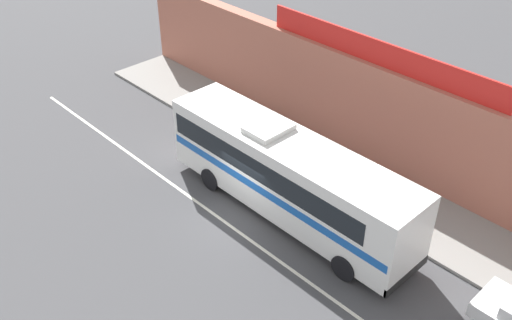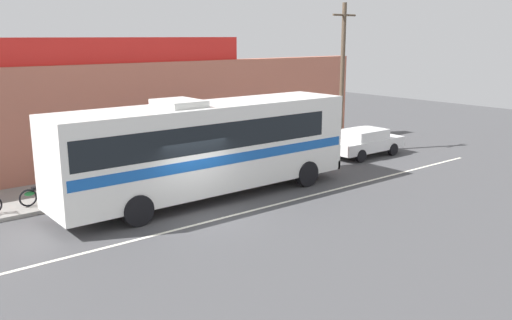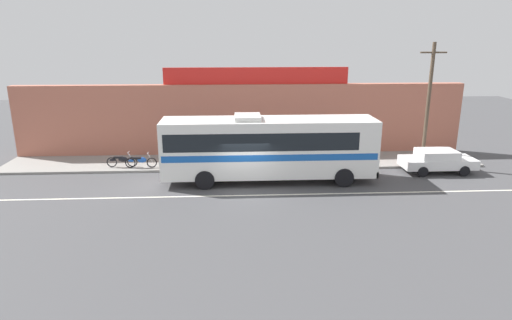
{
  "view_description": "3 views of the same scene",
  "coord_description": "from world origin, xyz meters",
  "px_view_note": "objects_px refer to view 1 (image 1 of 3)",
  "views": [
    {
      "loc": [
        14.06,
        -12.53,
        15.72
      ],
      "look_at": [
        -0.36,
        1.28,
        1.97
      ],
      "focal_mm": 40.79,
      "sensor_mm": 36.0,
      "label": 1
    },
    {
      "loc": [
        -9.62,
        -14.93,
        5.97
      ],
      "look_at": [
        3.56,
        1.38,
        1.15
      ],
      "focal_mm": 38.03,
      "sensor_mm": 36.0,
      "label": 2
    },
    {
      "loc": [
        -0.69,
        -22.14,
        8.02
      ],
      "look_at": [
        0.66,
        2.21,
        1.03
      ],
      "focal_mm": 30.98,
      "sensor_mm": 36.0,
      "label": 3
    }
  ],
  "objects_px": {
    "motorcycle_blue": "(215,115)",
    "motorcycle_orange": "(203,105)",
    "motorcycle_green": "(249,132)",
    "pedestrian_near_shop": "(355,168)",
    "intercity_bus": "(287,172)"
  },
  "relations": [
    {
      "from": "intercity_bus",
      "to": "motorcycle_green",
      "type": "relative_size",
      "value": 6.26
    },
    {
      "from": "intercity_bus",
      "to": "pedestrian_near_shop",
      "type": "distance_m",
      "value": 3.62
    },
    {
      "from": "motorcycle_orange",
      "to": "motorcycle_blue",
      "type": "xyz_separation_m",
      "value": [
        1.19,
        -0.22,
        0.0
      ]
    },
    {
      "from": "motorcycle_green",
      "to": "pedestrian_near_shop",
      "type": "xyz_separation_m",
      "value": [
        6.01,
        0.7,
        0.56
      ]
    },
    {
      "from": "motorcycle_blue",
      "to": "motorcycle_orange",
      "type": "bearing_deg",
      "value": 169.56
    },
    {
      "from": "motorcycle_green",
      "to": "motorcycle_blue",
      "type": "bearing_deg",
      "value": -176.82
    },
    {
      "from": "motorcycle_green",
      "to": "motorcycle_orange",
      "type": "xyz_separation_m",
      "value": [
        -3.66,
        0.08,
        0.0
      ]
    },
    {
      "from": "motorcycle_blue",
      "to": "pedestrian_near_shop",
      "type": "bearing_deg",
      "value": 5.67
    },
    {
      "from": "motorcycle_green",
      "to": "pedestrian_near_shop",
      "type": "bearing_deg",
      "value": 6.68
    },
    {
      "from": "intercity_bus",
      "to": "motorcycle_green",
      "type": "height_order",
      "value": "intercity_bus"
    },
    {
      "from": "motorcycle_green",
      "to": "pedestrian_near_shop",
      "type": "relative_size",
      "value": 1.11
    },
    {
      "from": "intercity_bus",
      "to": "motorcycle_blue",
      "type": "relative_size",
      "value": 6.14
    },
    {
      "from": "motorcycle_orange",
      "to": "pedestrian_near_shop",
      "type": "relative_size",
      "value": 1.1
    },
    {
      "from": "intercity_bus",
      "to": "pedestrian_near_shop",
      "type": "bearing_deg",
      "value": 74.63
    },
    {
      "from": "pedestrian_near_shop",
      "to": "motorcycle_blue",
      "type": "bearing_deg",
      "value": -174.33
    }
  ]
}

